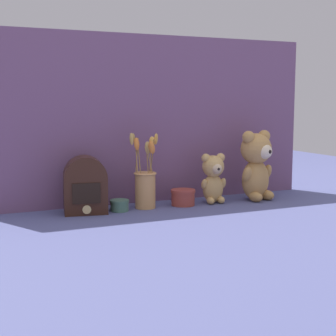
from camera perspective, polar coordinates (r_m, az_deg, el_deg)
ground_plane at (r=2.13m, az=0.22°, el=-4.46°), size 4.00×4.00×0.00m
backdrop_wall at (r=2.23m, az=-1.53°, el=5.40°), size 1.47×0.02×0.72m
teddy_bear_large at (r=2.31m, az=9.78°, el=0.45°), size 0.17×0.16×0.31m
teddy_bear_medium at (r=2.22m, az=5.05°, el=-1.01°), size 0.12×0.11×0.21m
flower_vase at (r=2.11m, az=-2.54°, el=-1.71°), size 0.12×0.11×0.31m
vintage_radio at (r=2.04m, az=-9.16°, el=-1.95°), size 0.18×0.14×0.23m
decorative_tin_tall at (r=2.07m, az=-5.40°, el=-4.14°), size 0.08×0.08×0.05m
decorative_tin_short at (r=2.18m, az=1.68°, el=-3.26°), size 0.10×0.10×0.07m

